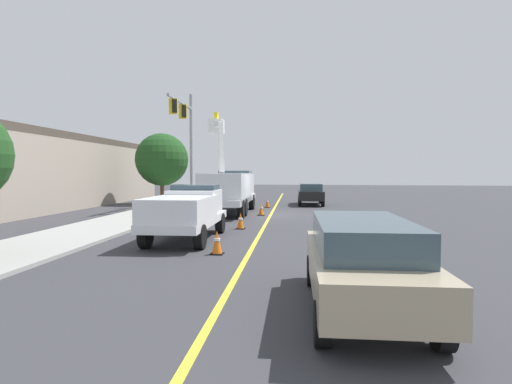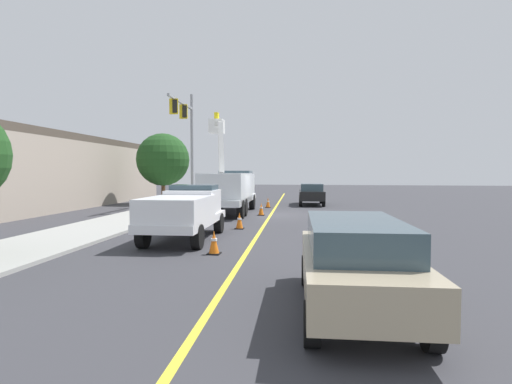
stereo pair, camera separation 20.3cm
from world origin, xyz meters
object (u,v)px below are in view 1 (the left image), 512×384
at_px(trailing_sedan, 363,258).
at_px(traffic_signal_mast, 186,130).
at_px(service_pickup_truck, 187,211).
at_px(passing_minivan, 311,193).
at_px(traffic_cone_mid_rear, 261,209).
at_px(traffic_cone_trailing, 267,203).
at_px(traffic_cone_leading, 217,243).
at_px(utility_bucket_truck, 229,188).
at_px(traffic_cone_mid_front, 241,221).

xyz_separation_m(trailing_sedan, traffic_signal_mast, (20.57, 10.18, 4.63)).
bearing_deg(service_pickup_truck, passing_minivan, -14.19).
height_order(traffic_cone_mid_rear, traffic_cone_trailing, traffic_cone_mid_rear).
distance_m(service_pickup_truck, passing_minivan, 18.13).
bearing_deg(passing_minivan, traffic_cone_mid_rear, 161.63).
relative_size(traffic_cone_leading, traffic_signal_mast, 0.09).
bearing_deg(traffic_cone_leading, trailing_sedan, -139.55).
distance_m(service_pickup_truck, traffic_cone_leading, 3.15).
bearing_deg(service_pickup_truck, traffic_cone_leading, -144.03).
xyz_separation_m(service_pickup_truck, traffic_signal_mast, (13.48, 4.44, 4.48)).
height_order(utility_bucket_truck, traffic_cone_mid_rear, utility_bucket_truck).
bearing_deg(passing_minivan, traffic_signal_mast, 114.80).
bearing_deg(traffic_signal_mast, service_pickup_truck, -161.77).
xyz_separation_m(trailing_sedan, traffic_cone_trailing, (21.60, 4.38, -0.61)).
bearing_deg(traffic_cone_trailing, trailing_sedan, -168.55).
relative_size(trailing_sedan, traffic_cone_trailing, 6.58).
bearing_deg(traffic_cone_trailing, utility_bucket_truck, 155.88).
height_order(traffic_cone_leading, traffic_signal_mast, traffic_signal_mast).
distance_m(utility_bucket_truck, traffic_cone_leading, 12.97).
height_order(service_pickup_truck, trailing_sedan, service_pickup_truck).
relative_size(utility_bucket_truck, trailing_sedan, 1.70).
xyz_separation_m(traffic_cone_mid_front, traffic_cone_trailing, (11.25, 0.12, -0.00)).
xyz_separation_m(traffic_cone_mid_rear, traffic_signal_mast, (4.36, 6.07, 5.23)).
bearing_deg(trailing_sedan, traffic_cone_leading, 40.45).
bearing_deg(traffic_cone_mid_front, trailing_sedan, -157.62).
bearing_deg(trailing_sedan, service_pickup_truck, 38.95).
bearing_deg(utility_bucket_truck, traffic_signal_mast, 49.98).
xyz_separation_m(utility_bucket_truck, traffic_signal_mast, (3.26, 3.88, 4.00)).
bearing_deg(traffic_cone_mid_front, service_pickup_truck, 155.53).
bearing_deg(passing_minivan, traffic_cone_mid_front, 168.31).
relative_size(trailing_sedan, traffic_cone_mid_rear, 6.48).
bearing_deg(traffic_cone_mid_front, traffic_cone_leading, -176.80).
xyz_separation_m(utility_bucket_truck, trailing_sedan, (-17.31, -6.29, -0.63)).
xyz_separation_m(passing_minivan, traffic_cone_mid_rear, (-8.47, 2.81, -0.60)).
relative_size(passing_minivan, traffic_cone_mid_front, 6.55).
height_order(trailing_sedan, traffic_cone_leading, trailing_sedan).
height_order(passing_minivan, traffic_signal_mast, traffic_signal_mast).
bearing_deg(traffic_cone_trailing, passing_minivan, -44.99).
height_order(traffic_cone_trailing, traffic_signal_mast, traffic_signal_mast).
distance_m(utility_bucket_truck, traffic_cone_mid_rear, 2.74).
xyz_separation_m(trailing_sedan, traffic_cone_leading, (4.62, 3.94, -0.60)).
relative_size(passing_minivan, traffic_cone_mid_rear, 6.48).
distance_m(traffic_cone_leading, traffic_cone_trailing, 16.98).
height_order(service_pickup_truck, traffic_cone_leading, service_pickup_truck).
height_order(utility_bucket_truck, trailing_sedan, utility_bucket_truck).
relative_size(traffic_cone_mid_front, traffic_cone_trailing, 1.00).
bearing_deg(traffic_cone_trailing, traffic_cone_leading, -178.53).
bearing_deg(traffic_cone_mid_rear, traffic_cone_leading, -179.18).
bearing_deg(traffic_signal_mast, traffic_cone_leading, -158.65).
distance_m(passing_minivan, traffic_cone_mid_front, 14.65).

